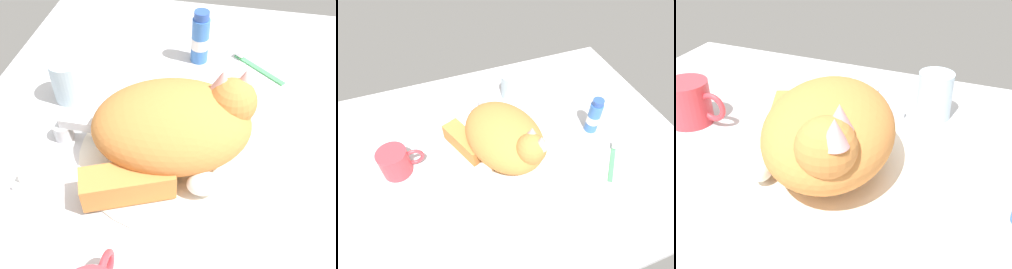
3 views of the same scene
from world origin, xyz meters
TOP-DOWN VIEW (x-y plane):
  - ground_plane at (0.00, 0.00)cm, footprint 110.00×82.50cm
  - sink_basin at (0.00, 0.00)cm, footprint 33.24×33.24cm
  - faucet at (0.00, 18.95)cm, footprint 12.49×10.59cm
  - cat at (-0.24, -0.68)cm, footprint 28.30×30.88cm
  - coffee_mug at (-29.89, 4.07)cm, footprint 12.06×8.09cm
  - rinse_cup at (11.00, 23.28)cm, footprint 6.49×6.49cm
  - soap_dish at (-8.73, 21.28)cm, footprint 9.00×6.40cm
  - soap_bar at (-8.73, 21.28)cm, footprint 7.22×5.15cm
  - toothpaste_bottle at (29.02, -0.84)cm, footprint 4.01×4.01cm
  - toothbrush at (28.52, -13.86)cm, footprint 9.77×11.62cm

SIDE VIEW (x-z plane):
  - ground_plane at x=0.00cm, z-range -3.00..0.00cm
  - sink_basin at x=0.00cm, z-range 0.00..0.90cm
  - toothbrush at x=28.52cm, z-range -0.27..1.33cm
  - soap_dish at x=-8.73cm, z-range 0.00..1.20cm
  - soap_bar at x=-8.73cm, z-range 1.20..3.26cm
  - faucet at x=0.00cm, z-range -0.33..5.06cm
  - coffee_mug at x=-29.89cm, z-range 0.00..8.10cm
  - rinse_cup at x=11.00cm, z-range 0.00..8.91cm
  - toothpaste_bottle at x=29.02cm, z-range -0.45..11.78cm
  - cat at x=-0.24cm, z-range -0.20..15.02cm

